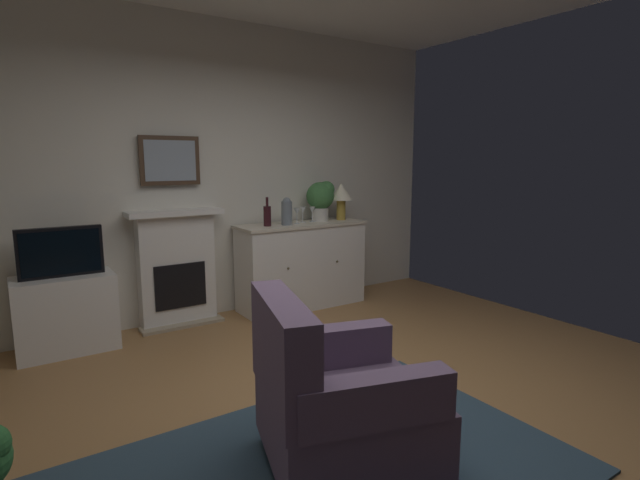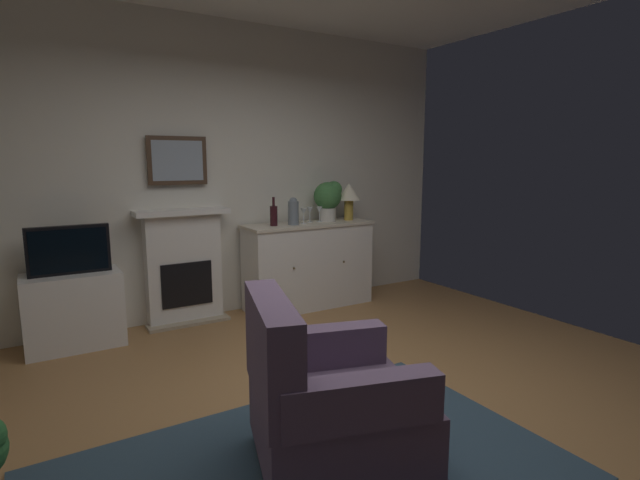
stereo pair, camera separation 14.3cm
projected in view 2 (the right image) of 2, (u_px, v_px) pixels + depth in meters
ground_plane at (370, 418)px, 3.05m from camera, size 5.25×4.92×0.10m
wall_rear at (226, 171)px, 4.85m from camera, size 5.25×0.06×2.90m
area_rug at (309, 477)px, 2.39m from camera, size 2.57×1.61×0.02m
fireplace_unit at (184, 266)px, 4.63m from camera, size 0.87×0.30×1.10m
framed_picture at (177, 161)px, 4.51m from camera, size 0.55×0.04×0.45m
sideboard_cabinet at (308, 265)px, 5.15m from camera, size 1.39×0.49×0.90m
table_lamp at (349, 195)px, 5.30m from camera, size 0.26×0.26×0.40m
wine_bottle at (274, 215)px, 4.84m from camera, size 0.08×0.08×0.29m
wine_glass_left at (304, 212)px, 5.01m from camera, size 0.07×0.07×0.16m
wine_glass_center at (310, 211)px, 5.11m from camera, size 0.07×0.07×0.16m
wine_glass_right at (319, 210)px, 5.16m from camera, size 0.07×0.07×0.16m
vase_decorative at (293, 211)px, 4.91m from camera, size 0.11×0.11×0.28m
tv_cabinet at (74, 310)px, 4.04m from camera, size 0.75×0.42×0.63m
tv_set at (69, 250)px, 3.93m from camera, size 0.62×0.07×0.40m
potted_plant_small at (329, 197)px, 5.22m from camera, size 0.30×0.30×0.43m
armchair at (326, 401)px, 2.38m from camera, size 0.99×0.96×0.92m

